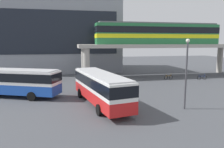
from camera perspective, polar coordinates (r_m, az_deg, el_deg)
The scene contains 12 objects.
ground_plane at distance 31.83m, azimuth -4.18°, elevation -2.99°, with size 120.00×120.00×0.00m, color #47494F.
station_building at distance 50.62m, azimuth -14.38°, elevation 9.46°, with size 26.69×15.26×14.84m.
elevated_platform at distance 40.83m, azimuth 13.06°, elevation 6.46°, with size 30.53×5.89×5.91m.
train at distance 40.53m, azimuth 12.19°, elevation 10.49°, with size 22.90×2.96×3.84m.
bus_main at distance 21.70m, azimuth -3.08°, elevation -3.02°, with size 4.58×11.32×3.22m.
bus_secondary at distance 27.31m, azimuth -24.81°, elevation -1.42°, with size 11.14×6.74×3.22m.
bicycle_orange at distance 37.87m, azimuth 14.74°, elevation -0.86°, with size 1.75×0.48×1.04m.
bicycle_silver at distance 33.62m, azimuth 1.28°, elevation -1.73°, with size 1.67×0.77×1.04m.
bicycle_blue at distance 39.42m, azimuth 22.71°, elevation -0.88°, with size 1.79×0.10×1.04m.
pedestrian_near_building at distance 29.76m, azimuth 2.46°, elevation -2.25°, with size 0.48×0.44×1.66m.
pedestrian_walking_across at distance 33.22m, azimuth -8.14°, elevation -1.14°, with size 0.43×0.48×1.74m.
lamp_post at distance 21.09m, azimuth 19.11°, elevation 1.39°, with size 0.36×0.36×6.61m.
Camera 1 is at (-4.12, -20.92, 6.30)m, focal length 34.51 mm.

